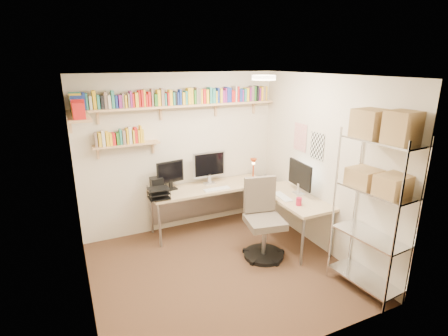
% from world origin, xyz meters
% --- Properties ---
extents(ground, '(3.20, 3.20, 0.00)m').
position_xyz_m(ground, '(0.00, 0.00, 0.00)').
color(ground, '#3E241A').
rests_on(ground, ground).
extents(room_shell, '(3.24, 3.04, 2.52)m').
position_xyz_m(room_shell, '(0.00, 0.00, 1.55)').
color(room_shell, beige).
rests_on(room_shell, ground).
extents(wall_shelves, '(3.12, 1.09, 0.80)m').
position_xyz_m(wall_shelves, '(-0.40, 1.30, 2.03)').
color(wall_shelves, tan).
rests_on(wall_shelves, ground).
extents(corner_desk, '(2.27, 1.88, 1.28)m').
position_xyz_m(corner_desk, '(0.49, 0.94, 0.73)').
color(corner_desk, tan).
rests_on(corner_desk, ground).
extents(office_chair, '(0.60, 0.61, 1.12)m').
position_xyz_m(office_chair, '(0.71, 0.11, 0.47)').
color(office_chair, black).
rests_on(office_chair, ground).
extents(wire_rack, '(0.48, 0.88, 2.19)m').
position_xyz_m(wire_rack, '(1.42, -1.10, 1.58)').
color(wire_rack, silver).
rests_on(wire_rack, ground).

